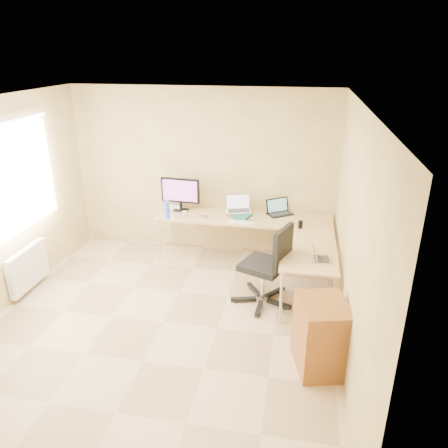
% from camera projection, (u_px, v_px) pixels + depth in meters
% --- Properties ---
extents(floor, '(4.50, 4.50, 0.00)m').
position_uv_depth(floor, '(164.00, 322.00, 5.28)').
color(floor, '#D1AF8D').
rests_on(floor, ground).
extents(ceiling, '(4.50, 4.50, 0.00)m').
position_uv_depth(ceiling, '(150.00, 104.00, 4.29)').
color(ceiling, white).
rests_on(ceiling, ground).
extents(wall_back, '(4.50, 0.00, 4.50)m').
position_uv_depth(wall_back, '(203.00, 171.00, 6.83)').
color(wall_back, beige).
rests_on(wall_back, ground).
extents(wall_front, '(4.50, 0.00, 4.50)m').
position_uv_depth(wall_front, '(44.00, 356.00, 2.74)').
color(wall_front, beige).
rests_on(wall_front, ground).
extents(wall_right, '(0.00, 4.50, 4.50)m').
position_uv_depth(wall_right, '(353.00, 238.00, 4.43)').
color(wall_right, beige).
rests_on(wall_right, ground).
extents(desk_main, '(2.65, 0.70, 0.73)m').
position_uv_depth(desk_main, '(244.00, 239.00, 6.70)').
color(desk_main, tan).
rests_on(desk_main, ground).
extents(desk_return, '(0.70, 1.30, 0.73)m').
position_uv_depth(desk_return, '(307.00, 275.00, 5.63)').
color(desk_return, tan).
rests_on(desk_return, ground).
extents(monitor, '(0.63, 0.25, 0.53)m').
position_uv_depth(monitor, '(180.00, 194.00, 6.72)').
color(monitor, black).
rests_on(monitor, desk_main).
extents(book_stack, '(0.28, 0.33, 0.05)m').
position_uv_depth(book_stack, '(243.00, 216.00, 6.52)').
color(book_stack, '#1C5B4C').
rests_on(book_stack, desk_main).
extents(laptop_center, '(0.45, 0.39, 0.25)m').
position_uv_depth(laptop_center, '(239.00, 204.00, 6.59)').
color(laptop_center, silver).
rests_on(laptop_center, desk_main).
extents(laptop_black, '(0.47, 0.44, 0.24)m').
position_uv_depth(laptop_black, '(280.00, 207.00, 6.61)').
color(laptop_black, black).
rests_on(laptop_black, desk_main).
extents(keyboard, '(0.40, 0.12, 0.02)m').
position_uv_depth(keyboard, '(241.00, 222.00, 6.34)').
color(keyboard, silver).
rests_on(keyboard, desk_main).
extents(mouse, '(0.09, 0.06, 0.03)m').
position_uv_depth(mouse, '(252.00, 218.00, 6.45)').
color(mouse, silver).
rests_on(mouse, desk_main).
extents(mug, '(0.11, 0.11, 0.08)m').
position_uv_depth(mug, '(184.00, 214.00, 6.56)').
color(mug, silver).
rests_on(mug, desk_main).
extents(cd_stack, '(0.16, 0.16, 0.03)m').
position_uv_depth(cd_stack, '(205.00, 217.00, 6.52)').
color(cd_stack, '#B6B5DA').
rests_on(cd_stack, desk_main).
extents(water_bottle, '(0.09, 0.09, 0.29)m').
position_uv_depth(water_bottle, '(167.00, 210.00, 6.43)').
color(water_bottle, blue).
rests_on(water_bottle, desk_main).
extents(papers, '(0.23, 0.29, 0.01)m').
position_uv_depth(papers, '(169.00, 217.00, 6.55)').
color(papers, silver).
rests_on(papers, desk_main).
extents(white_box, '(0.25, 0.21, 0.08)m').
position_uv_depth(white_box, '(177.00, 205.00, 6.92)').
color(white_box, beige).
rests_on(white_box, desk_main).
extents(desk_fan, '(0.21, 0.21, 0.26)m').
position_uv_depth(desk_fan, '(182.00, 201.00, 6.87)').
color(desk_fan, silver).
rests_on(desk_fan, desk_main).
extents(black_cup, '(0.08, 0.08, 0.11)m').
position_uv_depth(black_cup, '(301.00, 225.00, 6.13)').
color(black_cup, black).
rests_on(black_cup, desk_main).
extents(laptop_return, '(0.32, 0.26, 0.20)m').
position_uv_depth(laptop_return, '(322.00, 253.00, 5.19)').
color(laptop_return, silver).
rests_on(laptop_return, desk_return).
extents(office_chair, '(0.88, 0.88, 1.12)m').
position_uv_depth(office_chair, '(263.00, 268.00, 5.52)').
color(office_chair, black).
rests_on(office_chair, ground).
extents(cabinet, '(0.61, 0.69, 0.81)m').
position_uv_depth(cabinet, '(321.00, 337.00, 4.42)').
color(cabinet, olive).
rests_on(cabinet, ground).
extents(radiator, '(0.09, 0.80, 0.55)m').
position_uv_depth(radiator, '(28.00, 268.00, 5.85)').
color(radiator, white).
rests_on(radiator, ground).
extents(window, '(0.10, 1.80, 1.40)m').
position_uv_depth(window, '(10.00, 183.00, 5.40)').
color(window, white).
rests_on(window, wall_left).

